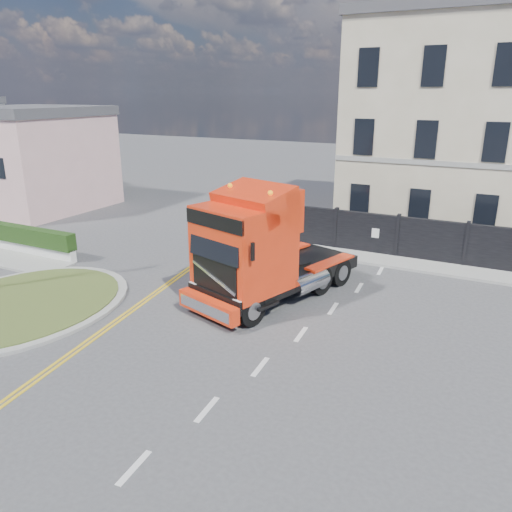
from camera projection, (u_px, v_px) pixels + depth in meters
The scene contains 8 objects.
ground at pixel (228, 312), 17.77m from camera, with size 120.00×120.00×0.00m, color #424244.
traffic_island at pixel (21, 305), 18.19m from camera, with size 6.80×6.80×0.17m.
hedge_wall at pixel (12, 237), 24.37m from camera, with size 8.00×0.55×1.35m.
seaside_bldg_pink at pixel (33, 163), 33.01m from camera, with size 8.00×8.00×6.00m, color beige.
hoarding_fence at pixel (455, 244), 22.28m from camera, with size 18.80×0.25×2.00m.
georgian_building at pixel (470, 124), 27.38m from camera, with size 12.30×10.30×12.80m.
pavement_far at pixel (437, 268), 22.05m from camera, with size 20.00×1.60×0.12m, color gray.
truck at pixel (258, 253), 18.03m from camera, with size 4.68×7.65×4.30m.
Camera 1 is at (8.20, -14.05, 7.49)m, focal length 35.00 mm.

